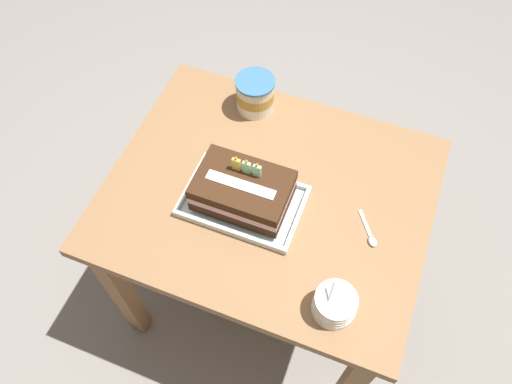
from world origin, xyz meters
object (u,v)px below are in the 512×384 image
Objects in this scene: ice_cream_tub at (255,94)px; bowl_stack at (335,304)px; serving_spoon_near_tray at (371,237)px; birthday_cake at (243,190)px; foil_tray at (243,202)px.

bowl_stack is at bearing -52.67° from ice_cream_tub.
bowl_stack is 0.24m from serving_spoon_near_tray.
birthday_cake is 2.44× the size of serving_spoon_near_tray.
serving_spoon_near_tray is at bearing 80.35° from bowl_stack.
ice_cream_tub is (-0.10, 0.36, -0.01)m from birthday_cake.
birthday_cake is 0.38m from serving_spoon_near_tray.
bowl_stack is 1.11× the size of serving_spoon_near_tray.
bowl_stack and ice_cream_tub have the same top height.
birthday_cake reaches higher than ice_cream_tub.
birthday_cake is at bearing -176.48° from serving_spoon_near_tray.
birthday_cake is 0.39m from bowl_stack.
birthday_cake reaches higher than bowl_stack.
bowl_stack is at bearing -99.65° from serving_spoon_near_tray.
ice_cream_tub is (-0.10, 0.36, 0.05)m from foil_tray.
foil_tray is 3.19× the size of serving_spoon_near_tray.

